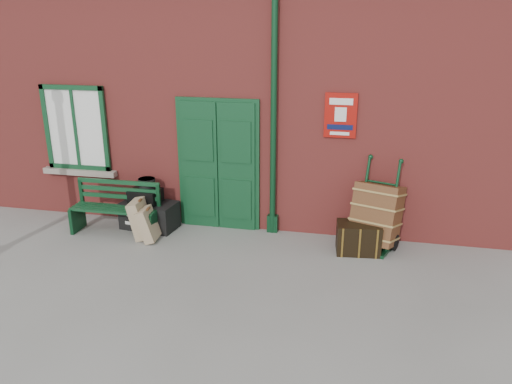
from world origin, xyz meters
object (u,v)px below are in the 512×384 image
(porter_trolley, at_px, (376,215))
(dark_trunk, at_px, (358,238))
(bench, at_px, (116,206))
(houdini_trunk, at_px, (150,215))

(porter_trolley, distance_m, dark_trunk, 0.47)
(bench, xyz_separation_m, houdini_trunk, (0.46, 0.28, -0.23))
(houdini_trunk, distance_m, porter_trolley, 3.85)
(bench, bearing_deg, porter_trolley, 3.29)
(porter_trolley, bearing_deg, houdini_trunk, -160.38)
(houdini_trunk, height_order, dark_trunk, dark_trunk)
(dark_trunk, bearing_deg, houdini_trunk, 170.12)
(bench, distance_m, dark_trunk, 4.05)
(bench, xyz_separation_m, porter_trolley, (4.30, 0.30, 0.09))
(bench, height_order, porter_trolley, porter_trolley)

